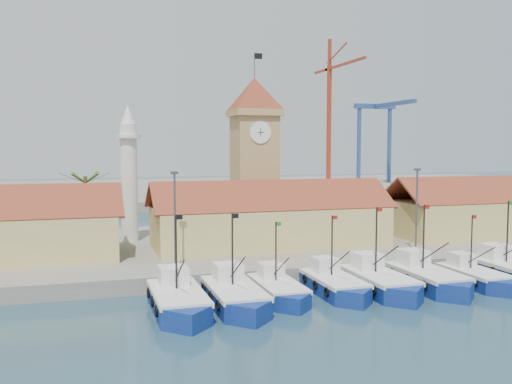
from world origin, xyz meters
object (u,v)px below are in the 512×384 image
object	(u,v)px
clock_tower	(254,154)
minaret	(129,173)
boat_4	(381,284)
boat_0	(179,303)

from	to	relation	value
clock_tower	minaret	size ratio (longest dim) A/B	1.39
boat_4	minaret	bearing A→B (deg)	127.98
boat_4	clock_tower	xyz separation A→B (m)	(-4.68, 23.21, 11.14)
boat_0	boat_4	bearing A→B (deg)	3.06
clock_tower	minaret	distance (m)	15.30
boat_4	boat_0	bearing A→B (deg)	-176.94
boat_4	clock_tower	world-z (taller)	clock_tower
clock_tower	boat_0	bearing A→B (deg)	-118.88
boat_0	clock_tower	world-z (taller)	clock_tower
boat_0	minaret	bearing A→B (deg)	93.64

